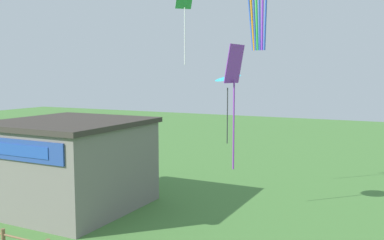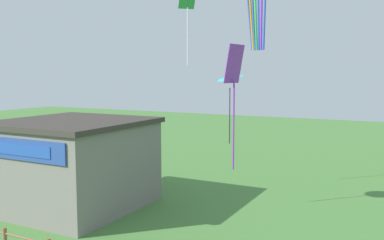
{
  "view_description": "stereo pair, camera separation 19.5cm",
  "coord_description": "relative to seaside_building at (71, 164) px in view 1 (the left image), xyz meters",
  "views": [
    {
      "loc": [
        5.81,
        -3.7,
        6.44
      ],
      "look_at": [
        0.0,
        7.85,
        5.07
      ],
      "focal_mm": 40.0,
      "sensor_mm": 36.0,
      "label": 1
    },
    {
      "loc": [
        5.98,
        -3.61,
        6.44
      ],
      "look_at": [
        0.0,
        7.85,
        5.07
      ],
      "focal_mm": 40.0,
      "sensor_mm": 36.0,
      "label": 2
    }
  ],
  "objects": [
    {
      "name": "seaside_building",
      "position": [
        0.0,
        0.0,
        0.0
      ],
      "size": [
        6.44,
        6.59,
        4.27
      ],
      "color": "slate",
      "rests_on": "ground_plane"
    },
    {
      "name": "kite_green_diamond",
      "position": [
        3.76,
        4.76,
        7.76
      ],
      "size": [
        1.1,
        1.09,
        3.97
      ],
      "color": "green"
    },
    {
      "name": "kite_purple_streamer",
      "position": [
        9.84,
        -3.71,
        4.13
      ],
      "size": [
        0.35,
        0.85,
        3.71
      ],
      "color": "purple"
    },
    {
      "name": "kite_cyan_delta",
      "position": [
        6.95,
        2.98,
        4.1
      ],
      "size": [
        1.69,
        1.69,
        3.31
      ],
      "color": "#2DB2C6"
    }
  ]
}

